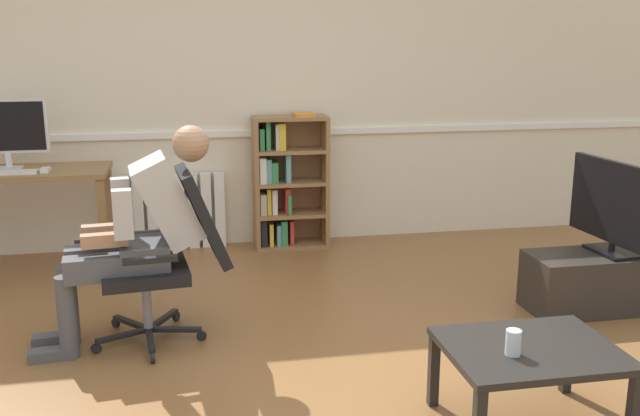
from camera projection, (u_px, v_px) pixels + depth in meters
ground_plane at (323, 388)px, 3.43m from camera, size 18.00×18.00×0.00m
back_wall at (260, 79)px, 5.64m from camera, size 12.00×0.13×2.70m
computer_desk at (12, 185)px, 4.99m from camera, size 1.35×0.58×0.76m
imac_monitor at (5, 129)px, 4.97m from camera, size 0.58×0.14×0.50m
keyboard at (9, 172)px, 4.83m from camera, size 0.38×0.12×0.02m
computer_mouse at (45, 170)px, 4.89m from camera, size 0.06×0.10×0.03m
bookshelf at (285, 183)px, 5.66m from camera, size 0.59×0.29×1.09m
radiator at (173, 212)px, 5.64m from camera, size 0.83×0.08×0.61m
office_chair at (171, 249)px, 3.89m from camera, size 0.79×0.62×0.98m
person_seated at (138, 230)px, 3.81m from camera, size 1.02×0.42×1.21m
tv_stand at (608, 281)px, 4.41m from camera, size 1.04×0.39×0.36m
tv_screen at (616, 206)px, 4.29m from camera, size 0.22×0.85×0.57m
coffee_table at (530, 357)px, 3.01m from camera, size 0.73×0.57×0.38m
drinking_glass at (513, 342)px, 2.91m from camera, size 0.07×0.07×0.11m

